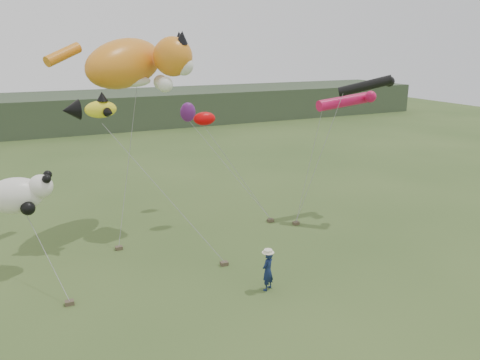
# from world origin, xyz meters

# --- Properties ---
(ground) EXTENTS (120.00, 120.00, 0.00)m
(ground) POSITION_xyz_m (0.00, 0.00, 0.00)
(ground) COLOR #385123
(ground) RESTS_ON ground
(headland) EXTENTS (90.00, 13.00, 4.00)m
(headland) POSITION_xyz_m (-3.11, 44.69, 1.92)
(headland) COLOR #2D3D28
(headland) RESTS_ON ground
(festival_attendant) EXTENTS (0.74, 0.66, 1.71)m
(festival_attendant) POSITION_xyz_m (0.13, 0.19, 0.85)
(festival_attendant) COLOR #121F43
(festival_attendant) RESTS_ON ground
(sandbag_anchors) EXTENTS (12.82, 4.80, 0.17)m
(sandbag_anchors) POSITION_xyz_m (-0.75, 5.01, 0.09)
(sandbag_anchors) COLOR brown
(sandbag_anchors) RESTS_ON ground
(cat_kite) EXTENTS (7.11, 5.43, 3.19)m
(cat_kite) POSITION_xyz_m (-2.71, 9.39, 8.90)
(cat_kite) COLOR orange
(cat_kite) RESTS_ON ground
(fish_kite) EXTENTS (2.56, 1.72, 1.31)m
(fish_kite) POSITION_xyz_m (-5.35, 7.85, 6.87)
(fish_kite) COLOR yellow
(fish_kite) RESTS_ON ground
(tube_kites) EXTENTS (3.58, 2.82, 2.06)m
(tube_kites) POSITION_xyz_m (8.78, 6.10, 7.08)
(tube_kites) COLOR black
(tube_kites) RESTS_ON ground
(panda_kite) EXTENTS (2.76, 1.78, 1.71)m
(panda_kite) POSITION_xyz_m (-8.77, 6.42, 3.54)
(panda_kite) COLOR white
(panda_kite) RESTS_ON ground
(misc_kites) EXTENTS (1.23, 3.68, 1.15)m
(misc_kites) POSITION_xyz_m (0.64, 9.97, 5.94)
(misc_kites) COLOR #E10306
(misc_kites) RESTS_ON ground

